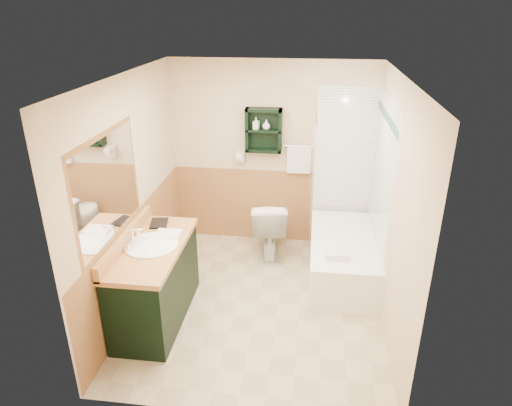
# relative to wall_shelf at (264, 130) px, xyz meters

# --- Properties ---
(floor) EXTENTS (3.00, 3.00, 0.00)m
(floor) POSITION_rel_wall_shelf_xyz_m (0.10, -1.41, -1.55)
(floor) COLOR #C1B28D
(floor) RESTS_ON ground
(back_wall) EXTENTS (2.60, 0.04, 2.40)m
(back_wall) POSITION_rel_wall_shelf_xyz_m (0.10, 0.11, -0.35)
(back_wall) COLOR beige
(back_wall) RESTS_ON ground
(left_wall) EXTENTS (0.04, 3.00, 2.40)m
(left_wall) POSITION_rel_wall_shelf_xyz_m (-1.22, -1.41, -0.35)
(left_wall) COLOR beige
(left_wall) RESTS_ON ground
(right_wall) EXTENTS (0.04, 3.00, 2.40)m
(right_wall) POSITION_rel_wall_shelf_xyz_m (1.42, -1.41, -0.35)
(right_wall) COLOR beige
(right_wall) RESTS_ON ground
(ceiling) EXTENTS (2.60, 3.00, 0.04)m
(ceiling) POSITION_rel_wall_shelf_xyz_m (0.10, -1.41, 0.87)
(ceiling) COLOR white
(ceiling) RESTS_ON back_wall
(wainscot_left) EXTENTS (2.98, 2.98, 1.00)m
(wainscot_left) POSITION_rel_wall_shelf_xyz_m (-1.19, -1.41, -1.05)
(wainscot_left) COLOR #B37948
(wainscot_left) RESTS_ON left_wall
(wainscot_back) EXTENTS (2.58, 2.58, 1.00)m
(wainscot_back) POSITION_rel_wall_shelf_xyz_m (0.10, 0.08, -1.05)
(wainscot_back) COLOR #B37948
(wainscot_back) RESTS_ON back_wall
(mirror_frame) EXTENTS (1.30, 1.30, 1.00)m
(mirror_frame) POSITION_rel_wall_shelf_xyz_m (-1.17, -1.96, -0.05)
(mirror_frame) COLOR brown
(mirror_frame) RESTS_ON left_wall
(mirror_glass) EXTENTS (1.20, 1.20, 0.90)m
(mirror_glass) POSITION_rel_wall_shelf_xyz_m (-1.17, -1.96, -0.05)
(mirror_glass) COLOR white
(mirror_glass) RESTS_ON left_wall
(tile_right) EXTENTS (1.50, 1.50, 2.10)m
(tile_right) POSITION_rel_wall_shelf_xyz_m (1.38, -0.66, -0.50)
(tile_right) COLOR white
(tile_right) RESTS_ON right_wall
(tile_back) EXTENTS (0.95, 0.95, 2.10)m
(tile_back) POSITION_rel_wall_shelf_xyz_m (1.13, 0.07, -0.50)
(tile_back) COLOR white
(tile_back) RESTS_ON back_wall
(tile_accent) EXTENTS (1.50, 1.50, 0.10)m
(tile_accent) POSITION_rel_wall_shelf_xyz_m (1.37, -0.66, 0.35)
(tile_accent) COLOR #144629
(tile_accent) RESTS_ON right_wall
(wall_shelf) EXTENTS (0.45, 0.15, 0.55)m
(wall_shelf) POSITION_rel_wall_shelf_xyz_m (0.00, 0.00, 0.00)
(wall_shelf) COLOR black
(wall_shelf) RESTS_ON back_wall
(hair_dryer) EXTENTS (0.10, 0.24, 0.18)m
(hair_dryer) POSITION_rel_wall_shelf_xyz_m (-0.30, 0.02, -0.35)
(hair_dryer) COLOR silver
(hair_dryer) RESTS_ON back_wall
(towel_bar) EXTENTS (0.40, 0.06, 0.40)m
(towel_bar) POSITION_rel_wall_shelf_xyz_m (0.45, 0.04, -0.20)
(towel_bar) COLOR white
(towel_bar) RESTS_ON back_wall
(curtain_rod) EXTENTS (0.03, 1.60, 0.03)m
(curtain_rod) POSITION_rel_wall_shelf_xyz_m (0.63, -0.66, 0.45)
(curtain_rod) COLOR silver
(curtain_rod) RESTS_ON back_wall
(shower_curtain) EXTENTS (1.05, 1.05, 1.70)m
(shower_curtain) POSITION_rel_wall_shelf_xyz_m (0.63, -0.48, -0.40)
(shower_curtain) COLOR beige
(shower_curtain) RESTS_ON curtain_rod
(vanity) EXTENTS (0.59, 1.32, 0.84)m
(vanity) POSITION_rel_wall_shelf_xyz_m (-0.89, -1.78, -1.13)
(vanity) COLOR black
(vanity) RESTS_ON ground
(bathtub) EXTENTS (0.75, 1.50, 0.50)m
(bathtub) POSITION_rel_wall_shelf_xyz_m (1.03, -0.76, -1.30)
(bathtub) COLOR white
(bathtub) RESTS_ON ground
(toilet) EXTENTS (0.53, 0.82, 0.76)m
(toilet) POSITION_rel_wall_shelf_xyz_m (0.11, -0.35, -1.17)
(toilet) COLOR white
(toilet) RESTS_ON ground
(counter_towel) EXTENTS (0.25, 0.19, 0.04)m
(counter_towel) POSITION_rel_wall_shelf_xyz_m (-0.79, -1.57, -0.69)
(counter_towel) COLOR white
(counter_towel) RESTS_ON vanity
(vanity_book) EXTENTS (0.18, 0.06, 0.24)m
(vanity_book) POSITION_rel_wall_shelf_xyz_m (-1.06, -1.33, -0.59)
(vanity_book) COLOR black
(vanity_book) RESTS_ON vanity
(tub_towel) EXTENTS (0.24, 0.20, 0.07)m
(tub_towel) POSITION_rel_wall_shelf_xyz_m (0.92, -1.19, -1.01)
(tub_towel) COLOR white
(tub_towel) RESTS_ON bathtub
(soap_bottle_a) EXTENTS (0.09, 0.16, 0.07)m
(soap_bottle_a) POSITION_rel_wall_shelf_xyz_m (-0.09, -0.01, 0.05)
(soap_bottle_a) COLOR white
(soap_bottle_a) RESTS_ON wall_shelf
(soap_bottle_b) EXTENTS (0.10, 0.13, 0.09)m
(soap_bottle_b) POSITION_rel_wall_shelf_xyz_m (0.03, -0.01, 0.06)
(soap_bottle_b) COLOR white
(soap_bottle_b) RESTS_ON wall_shelf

